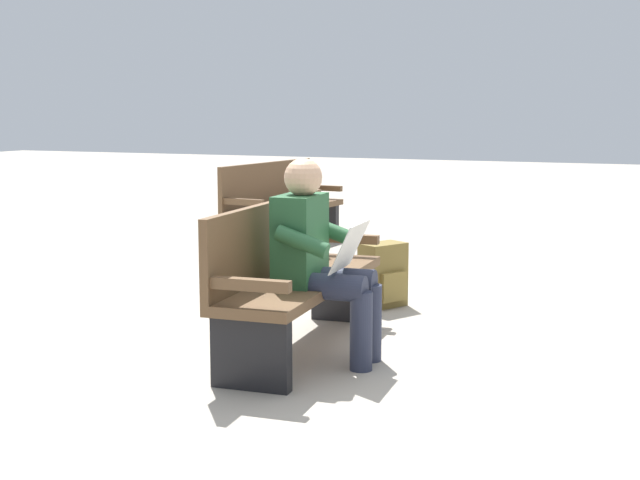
{
  "coord_description": "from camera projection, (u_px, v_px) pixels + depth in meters",
  "views": [
    {
      "loc": [
        4.74,
        2.14,
        1.45
      ],
      "look_at": [
        0.09,
        0.15,
        0.7
      ],
      "focal_mm": 49.36,
      "sensor_mm": 36.0,
      "label": 1
    }
  ],
  "objects": [
    {
      "name": "ground_plane",
      "position": [
        303.0,
        350.0,
        5.36
      ],
      "size": [
        40.0,
        40.0,
        0.0
      ],
      "primitive_type": "plane",
      "color": "#A89E8E"
    },
    {
      "name": "person_seated",
      "position": [
        319.0,
        255.0,
        5.04
      ],
      "size": [
        0.59,
        0.59,
        1.18
      ],
      "rotation": [
        0.0,
        0.0,
        0.08
      ],
      "color": "#23512D",
      "rests_on": "ground"
    },
    {
      "name": "bench_near",
      "position": [
        292.0,
        275.0,
        5.31
      ],
      "size": [
        1.83,
        0.62,
        0.9
      ],
      "rotation": [
        0.0,
        0.0,
        0.08
      ],
      "color": "brown",
      "rests_on": "ground"
    },
    {
      "name": "bench_far",
      "position": [
        279.0,
        205.0,
        9.26
      ],
      "size": [
        1.83,
        0.61,
        0.9
      ],
      "rotation": [
        0.0,
        0.0,
        -0.08
      ],
      "color": "brown",
      "rests_on": "ground"
    },
    {
      "name": "backpack",
      "position": [
        383.0,
        276.0,
        6.51
      ],
      "size": [
        0.39,
        0.34,
        0.48
      ],
      "rotation": [
        0.0,
        0.0,
        5.79
      ],
      "color": "brown",
      "rests_on": "ground"
    }
  ]
}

